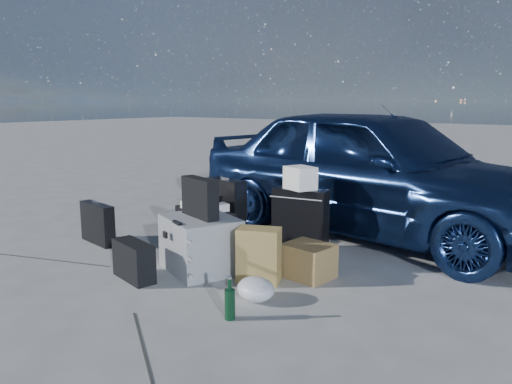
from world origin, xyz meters
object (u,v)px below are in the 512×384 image
suitcase_right (300,221)px  cardboard_box (308,261)px  pelican_case (201,244)px  briefcase (98,223)px  suitcase_left (226,208)px  car (374,170)px  green_bottle (230,299)px  duffel_bag (205,227)px

suitcase_right → cardboard_box: suitcase_right is taller
pelican_case → briefcase: size_ratio=1.21×
pelican_case → suitcase_left: suitcase_left is taller
car → briefcase: bearing=142.2°
cardboard_box → green_bottle: (-0.02, -0.98, 0.00)m
briefcase → cardboard_box: 2.21m
suitcase_right → cardboard_box: 0.67m
car → green_bottle: bearing=-168.4°
duffel_bag → briefcase: bearing=-127.0°
pelican_case → green_bottle: bearing=-13.7°
car → green_bottle: 2.60m
pelican_case → duffel_bag: pelican_case is taller
suitcase_right → briefcase: bearing=-162.8°
green_bottle → duffel_bag: bearing=136.8°
green_bottle → pelican_case: bearing=142.6°
car → pelican_case: 2.10m
car → suitcase_left: (-1.19, -0.98, -0.38)m
car → pelican_case: bearing=169.4°
green_bottle → briefcase: bearing=164.2°
briefcase → green_bottle: briefcase is taller
briefcase → suitcase_left: size_ratio=0.85×
suitcase_left → green_bottle: (1.30, -1.56, -0.16)m
pelican_case → suitcase_left: size_ratio=1.03×
briefcase → green_bottle: bearing=-5.2°
duffel_bag → cardboard_box: bearing=10.2°
green_bottle → car: bearing=92.4°
suitcase_right → green_bottle: bearing=-85.1°
suitcase_right → cardboard_box: (0.39, -0.52, -0.17)m
briefcase → duffel_bag: briefcase is taller
cardboard_box → car: bearing=94.5°
car → briefcase: 2.86m
suitcase_left → cardboard_box: bearing=-13.1°
car → duffel_bag: 1.85m
pelican_case → green_bottle: size_ratio=2.26×
briefcase → green_bottle: size_ratio=1.87×
briefcase → suitcase_left: bearing=58.1°
pelican_case → suitcase_right: 0.99m
duffel_bag → green_bottle: size_ratio=2.54×
cardboard_box → duffel_bag: bearing=170.3°
car → briefcase: car is taller
suitcase_left → pelican_case: bearing=-51.4°
suitcase_right → green_bottle: size_ratio=2.20×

